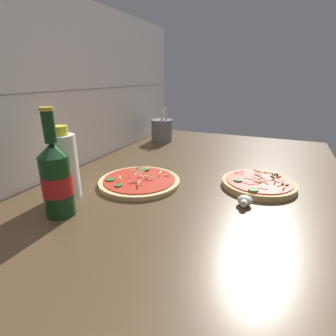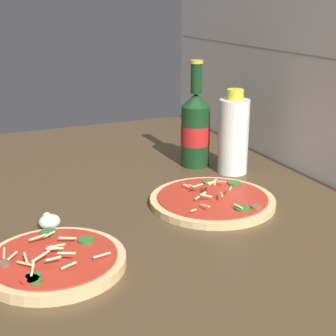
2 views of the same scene
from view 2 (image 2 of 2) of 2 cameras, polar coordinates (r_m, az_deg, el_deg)
counter_slab at (r=95.63cm, az=-2.48°, el=-7.11°), size 160.00×90.00×2.50cm
pizza_near at (r=82.89cm, az=-12.46°, el=-10.09°), size 22.18×22.18×4.27cm
pizza_far at (r=104.65cm, az=4.96°, el=-3.59°), size 25.38×25.38×5.00cm
beer_bottle at (r=126.14cm, az=3.06°, el=4.40°), size 7.15×7.15×25.88cm
oil_bottle at (r=121.67cm, az=7.27°, el=3.65°), size 7.06×7.06×19.97cm
mushroom_left at (r=96.02cm, az=-13.01°, el=-5.77°), size 4.09×3.89×2.72cm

